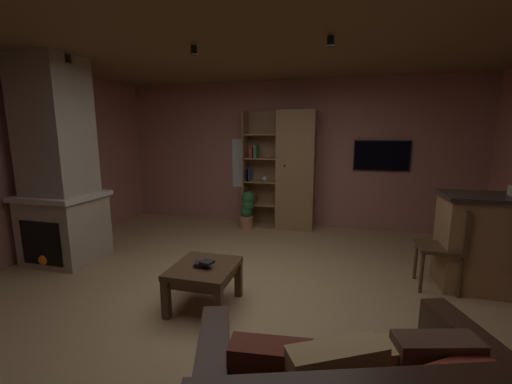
{
  "coord_description": "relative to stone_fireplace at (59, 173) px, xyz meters",
  "views": [
    {
      "loc": [
        0.89,
        -2.94,
        1.67
      ],
      "look_at": [
        0.0,
        0.4,
        1.05
      ],
      "focal_mm": 22.58,
      "sensor_mm": 36.0,
      "label": 1
    }
  ],
  "objects": [
    {
      "name": "track_light_spot_0",
      "position": [
        0.37,
        -0.05,
        1.36
      ],
      "size": [
        0.07,
        0.07,
        0.09
      ],
      "primitive_type": "cylinder",
      "color": "black"
    },
    {
      "name": "ceiling",
      "position": [
        2.62,
        -0.38,
        1.44
      ],
      "size": [
        6.34,
        5.82,
        0.02
      ],
      "primitive_type": "cube",
      "color": "brown"
    },
    {
      "name": "coffee_table",
      "position": [
        2.27,
        -0.62,
        -0.84
      ],
      "size": [
        0.59,
        0.65,
        0.42
      ],
      "color": "#4C331E",
      "rests_on": "ground"
    },
    {
      "name": "floor",
      "position": [
        2.62,
        -0.38,
        -1.19
      ],
      "size": [
        6.34,
        5.82,
        0.02
      ],
      "primitive_type": "cube",
      "color": "tan",
      "rests_on": "ground"
    },
    {
      "name": "wall_back",
      "position": [
        2.62,
        2.56,
        0.13
      ],
      "size": [
        6.46,
        0.06,
        2.61
      ],
      "primitive_type": "cube",
      "color": "#AD7060",
      "rests_on": "ground"
    },
    {
      "name": "potted_floor_plant",
      "position": [
        1.92,
        2.04,
        -0.83
      ],
      "size": [
        0.27,
        0.25,
        0.67
      ],
      "color": "#B77051",
      "rests_on": "ground"
    },
    {
      "name": "track_light_spot_1",
      "position": [
        1.96,
        -0.03,
        1.36
      ],
      "size": [
        0.07,
        0.07,
        0.09
      ],
      "primitive_type": "cylinder",
      "color": "black"
    },
    {
      "name": "dining_chair",
      "position": [
        4.65,
        0.39,
        -0.65
      ],
      "size": [
        0.43,
        0.43,
        0.92
      ],
      "color": "#4C331E",
      "rests_on": "ground"
    },
    {
      "name": "table_book_1",
      "position": [
        2.25,
        -0.65,
        -0.72
      ],
      "size": [
        0.15,
        0.13,
        0.03
      ],
      "primitive_type": "cube",
      "rotation": [
        0.0,
        0.0,
        0.26
      ],
      "color": "black",
      "rests_on": "coffee_table"
    },
    {
      "name": "window_pane_back",
      "position": [
        1.83,
        2.52,
        -0.05
      ],
      "size": [
        0.69,
        0.01,
        0.91
      ],
      "primitive_type": "cube",
      "color": "white"
    },
    {
      "name": "table_book_2",
      "position": [
        2.32,
        -0.67,
        -0.7
      ],
      "size": [
        0.13,
        0.13,
        0.03
      ],
      "primitive_type": "cube",
      "rotation": [
        0.0,
        0.0,
        -0.25
      ],
      "color": "black",
      "rests_on": "coffee_table"
    },
    {
      "name": "table_book_0",
      "position": [
        2.23,
        -0.62,
        -0.75
      ],
      "size": [
        0.11,
        0.11,
        0.02
      ],
      "primitive_type": "cube",
      "rotation": [
        0.0,
        0.0,
        -0.02
      ],
      "color": "#B22D2D",
      "rests_on": "coffee_table"
    },
    {
      "name": "stone_fireplace",
      "position": [
        0.0,
        0.0,
        0.0
      ],
      "size": [
        0.93,
        0.82,
        2.61
      ],
      "color": "tan",
      "rests_on": "ground"
    },
    {
      "name": "bookshelf_cabinet",
      "position": [
        2.65,
        2.28,
        -0.15
      ],
      "size": [
        1.25,
        0.41,
        2.08
      ],
      "color": "#997047",
      "rests_on": "ground"
    },
    {
      "name": "track_light_spot_2",
      "position": [
        3.36,
        -0.0,
        1.36
      ],
      "size": [
        0.07,
        0.07,
        0.09
      ],
      "primitive_type": "cylinder",
      "color": "black"
    },
    {
      "name": "wall_mounted_tv",
      "position": [
        4.15,
        2.49,
        0.14
      ],
      "size": [
        0.9,
        0.06,
        0.51
      ],
      "color": "black"
    }
  ]
}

